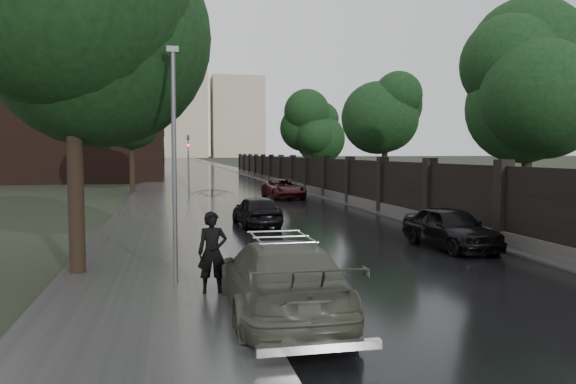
{
  "coord_description": "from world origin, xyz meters",
  "views": [
    {
      "loc": [
        -5.52,
        -10.52,
        2.92
      ],
      "look_at": [
        -1.34,
        9.06,
        1.5
      ],
      "focal_mm": 35.0,
      "sensor_mm": 36.0,
      "label": 1
    }
  ],
  "objects_px": {
    "pedestrian_umbrella": "(212,208)",
    "car_right_near": "(450,228)",
    "tree_left_far": "(131,119)",
    "tree_right_a": "(529,97)",
    "hatchback_left": "(257,211)",
    "volga_sedan": "(281,279)",
    "car_right_far": "(284,189)",
    "tree_right_c": "(312,130)",
    "tree_right_b": "(385,119)",
    "lamp_post": "(174,164)",
    "traffic_light": "(188,161)"
  },
  "relations": [
    {
      "from": "lamp_post",
      "to": "volga_sedan",
      "type": "height_order",
      "value": "lamp_post"
    },
    {
      "from": "lamp_post",
      "to": "tree_right_c",
      "type": "bearing_deg",
      "value": 71.48
    },
    {
      "from": "tree_left_far",
      "to": "traffic_light",
      "type": "xyz_separation_m",
      "value": [
        3.7,
        -5.01,
        -2.84
      ]
    },
    {
      "from": "tree_right_c",
      "to": "hatchback_left",
      "type": "relative_size",
      "value": 1.92
    },
    {
      "from": "lamp_post",
      "to": "hatchback_left",
      "type": "distance_m",
      "value": 10.46
    },
    {
      "from": "pedestrian_umbrella",
      "to": "car_right_near",
      "type": "bearing_deg",
      "value": 31.3
    },
    {
      "from": "car_right_far",
      "to": "volga_sedan",
      "type": "bearing_deg",
      "value": -105.63
    },
    {
      "from": "hatchback_left",
      "to": "traffic_light",
      "type": "bearing_deg",
      "value": -84.57
    },
    {
      "from": "car_right_near",
      "to": "tree_right_b",
      "type": "bearing_deg",
      "value": 69.95
    },
    {
      "from": "tree_right_a",
      "to": "car_right_near",
      "type": "xyz_separation_m",
      "value": [
        -4.73,
        -3.13,
        -4.3
      ]
    },
    {
      "from": "volga_sedan",
      "to": "hatchback_left",
      "type": "bearing_deg",
      "value": -95.55
    },
    {
      "from": "tree_right_a",
      "to": "car_right_far",
      "type": "bearing_deg",
      "value": 110.03
    },
    {
      "from": "car_right_far",
      "to": "tree_left_far",
      "type": "bearing_deg",
      "value": 144.85
    },
    {
      "from": "tree_left_far",
      "to": "volga_sedan",
      "type": "bearing_deg",
      "value": -81.9
    },
    {
      "from": "tree_right_a",
      "to": "volga_sedan",
      "type": "xyz_separation_m",
      "value": [
        -11.1,
        -8.93,
        -4.26
      ]
    },
    {
      "from": "traffic_light",
      "to": "pedestrian_umbrella",
      "type": "distance_m",
      "value": 24.54
    },
    {
      "from": "car_right_near",
      "to": "car_right_far",
      "type": "relative_size",
      "value": 0.86
    },
    {
      "from": "tree_left_far",
      "to": "car_right_near",
      "type": "relative_size",
      "value": 1.95
    },
    {
      "from": "tree_left_far",
      "to": "tree_right_a",
      "type": "height_order",
      "value": "tree_left_far"
    },
    {
      "from": "tree_left_far",
      "to": "pedestrian_umbrella",
      "type": "distance_m",
      "value": 29.92
    },
    {
      "from": "tree_left_far",
      "to": "hatchback_left",
      "type": "xyz_separation_m",
      "value": [
        5.85,
        -18.77,
        -4.62
      ]
    },
    {
      "from": "lamp_post",
      "to": "car_right_far",
      "type": "bearing_deg",
      "value": 72.85
    },
    {
      "from": "tree_left_far",
      "to": "hatchback_left",
      "type": "bearing_deg",
      "value": -72.68
    },
    {
      "from": "tree_right_a",
      "to": "car_right_far",
      "type": "relative_size",
      "value": 1.58
    },
    {
      "from": "hatchback_left",
      "to": "car_right_far",
      "type": "distance_m",
      "value": 13.49
    },
    {
      "from": "lamp_post",
      "to": "pedestrian_umbrella",
      "type": "bearing_deg",
      "value": -55.91
    },
    {
      "from": "tree_left_far",
      "to": "hatchback_left",
      "type": "height_order",
      "value": "tree_left_far"
    },
    {
      "from": "tree_right_b",
      "to": "traffic_light",
      "type": "height_order",
      "value": "tree_right_b"
    },
    {
      "from": "traffic_light",
      "to": "car_right_near",
      "type": "bearing_deg",
      "value": -70.65
    },
    {
      "from": "volga_sedan",
      "to": "car_right_near",
      "type": "relative_size",
      "value": 1.26
    },
    {
      "from": "tree_right_b",
      "to": "lamp_post",
      "type": "xyz_separation_m",
      "value": [
        -12.9,
        -20.5,
        -2.28
      ]
    },
    {
      "from": "lamp_post",
      "to": "pedestrian_umbrella",
      "type": "relative_size",
      "value": 2.04
    },
    {
      "from": "volga_sedan",
      "to": "car_right_far",
      "type": "height_order",
      "value": "volga_sedan"
    },
    {
      "from": "traffic_light",
      "to": "pedestrian_umbrella",
      "type": "height_order",
      "value": "traffic_light"
    },
    {
      "from": "tree_right_a",
      "to": "traffic_light",
      "type": "height_order",
      "value": "tree_right_a"
    },
    {
      "from": "lamp_post",
      "to": "car_right_far",
      "type": "distance_m",
      "value": 23.83
    },
    {
      "from": "tree_right_a",
      "to": "hatchback_left",
      "type": "height_order",
      "value": "tree_right_a"
    },
    {
      "from": "car_right_near",
      "to": "pedestrian_umbrella",
      "type": "xyz_separation_m",
      "value": [
        -7.47,
        -4.41,
        1.18
      ]
    },
    {
      "from": "tree_left_far",
      "to": "tree_right_b",
      "type": "xyz_separation_m",
      "value": [
        15.5,
        -8.0,
        -0.29
      ]
    },
    {
      "from": "tree_right_c",
      "to": "car_right_far",
      "type": "xyz_separation_m",
      "value": [
        -5.9,
        -15.82,
        -4.33
      ]
    },
    {
      "from": "tree_right_c",
      "to": "tree_right_b",
      "type": "bearing_deg",
      "value": -90.0
    },
    {
      "from": "tree_right_c",
      "to": "lamp_post",
      "type": "distance_m",
      "value": 40.67
    },
    {
      "from": "tree_right_a",
      "to": "pedestrian_umbrella",
      "type": "relative_size",
      "value": 2.8
    },
    {
      "from": "tree_left_far",
      "to": "lamp_post",
      "type": "xyz_separation_m",
      "value": [
        2.6,
        -28.5,
        -2.57
      ]
    },
    {
      "from": "volga_sedan",
      "to": "traffic_light",
      "type": "bearing_deg",
      "value": -87.19
    },
    {
      "from": "tree_right_a",
      "to": "traffic_light",
      "type": "bearing_deg",
      "value": 124.77
    },
    {
      "from": "tree_right_a",
      "to": "lamp_post",
      "type": "bearing_deg",
      "value": -153.26
    },
    {
      "from": "tree_right_b",
      "to": "lamp_post",
      "type": "distance_m",
      "value": 24.33
    },
    {
      "from": "tree_right_a",
      "to": "tree_right_c",
      "type": "bearing_deg",
      "value": 90.0
    },
    {
      "from": "volga_sedan",
      "to": "tree_left_far",
      "type": "bearing_deg",
      "value": -80.64
    }
  ]
}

